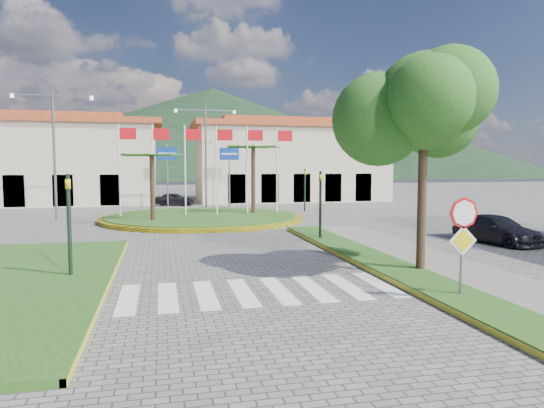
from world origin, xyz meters
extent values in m
plane|color=#5C5A57|center=(0.00, 0.00, 0.00)|extent=(160.00, 160.00, 0.00)
cube|color=gray|center=(6.00, 2.00, 0.07)|extent=(4.00, 28.00, 0.15)
cube|color=#1E4413|center=(4.80, 2.00, 0.09)|extent=(1.60, 28.00, 0.18)
cube|color=#1E4413|center=(-6.50, 6.00, 0.09)|extent=(5.00, 14.00, 0.18)
cube|color=silver|center=(0.00, 4.00, 0.01)|extent=(8.00, 3.00, 0.01)
cylinder|color=yellow|center=(0.00, 22.00, 0.12)|extent=(12.70, 12.70, 0.24)
cylinder|color=#1E4413|center=(0.00, 22.00, 0.15)|extent=(12.00, 12.00, 0.30)
cylinder|color=black|center=(-3.00, 20.00, 2.02)|extent=(0.28, 0.28, 4.05)
cylinder|color=black|center=(3.50, 23.00, 2.34)|extent=(0.28, 0.28, 4.68)
cylinder|color=silver|center=(-5.00, 22.50, 3.00)|extent=(0.10, 0.10, 6.00)
cube|color=red|center=(-4.45, 22.50, 5.40)|extent=(1.00, 0.03, 0.70)
cylinder|color=silver|center=(-3.00, 22.50, 3.00)|extent=(0.10, 0.10, 6.00)
cube|color=red|center=(-2.45, 22.50, 5.40)|extent=(1.00, 0.03, 0.70)
cylinder|color=silver|center=(-1.00, 22.50, 3.00)|extent=(0.10, 0.10, 6.00)
cube|color=red|center=(-0.45, 22.50, 5.40)|extent=(1.00, 0.03, 0.70)
cylinder|color=silver|center=(1.00, 22.50, 3.00)|extent=(0.10, 0.10, 6.00)
cube|color=red|center=(1.55, 22.50, 5.40)|extent=(1.00, 0.03, 0.70)
cylinder|color=silver|center=(3.00, 22.50, 3.00)|extent=(0.10, 0.10, 6.00)
cube|color=red|center=(3.55, 22.50, 5.40)|extent=(1.00, 0.03, 0.70)
cylinder|color=silver|center=(5.00, 22.50, 3.00)|extent=(0.10, 0.10, 6.00)
cube|color=red|center=(5.55, 22.50, 5.40)|extent=(1.00, 0.03, 0.70)
cylinder|color=slate|center=(4.90, 2.00, 1.25)|extent=(0.07, 0.07, 2.50)
cylinder|color=red|center=(4.90, 1.95, 2.25)|extent=(0.80, 0.03, 0.80)
cube|color=yellow|center=(4.90, 1.94, 1.55)|extent=(0.78, 0.03, 0.78)
cylinder|color=black|center=(5.50, 5.00, 2.20)|extent=(0.28, 0.28, 4.40)
ellipsoid|color=#154E14|center=(5.50, 5.00, 5.20)|extent=(3.60, 3.60, 3.20)
cylinder|color=black|center=(-5.20, 6.50, 1.60)|extent=(0.12, 0.12, 3.20)
imported|color=gold|center=(-5.20, 6.50, 2.60)|extent=(0.15, 0.18, 0.90)
cylinder|color=black|center=(4.50, 12.00, 1.60)|extent=(0.12, 0.12, 3.20)
imported|color=gold|center=(4.50, 12.00, 2.60)|extent=(0.15, 0.18, 0.90)
cylinder|color=black|center=(8.00, 26.00, 1.60)|extent=(0.12, 0.12, 3.20)
imported|color=gold|center=(8.00, 26.00, 2.60)|extent=(0.18, 0.15, 0.90)
cylinder|color=slate|center=(-2.00, 31.00, 2.60)|extent=(0.12, 0.12, 5.20)
cube|color=#0D3295|center=(-2.00, 30.94, 4.40)|extent=(1.60, 0.05, 1.00)
cylinder|color=slate|center=(3.00, 31.00, 2.60)|extent=(0.12, 0.12, 5.20)
cube|color=#0D3295|center=(3.00, 30.94, 4.40)|extent=(1.60, 0.05, 1.00)
cylinder|color=slate|center=(1.00, 30.00, 4.00)|extent=(0.16, 0.16, 8.00)
cube|color=slate|center=(-0.20, 30.00, 7.80)|extent=(2.40, 0.08, 0.08)
cube|color=slate|center=(2.20, 30.00, 7.80)|extent=(2.40, 0.08, 0.08)
cylinder|color=slate|center=(-9.00, 24.00, 4.00)|extent=(0.16, 0.16, 8.00)
cube|color=slate|center=(-10.20, 24.00, 7.80)|extent=(2.40, 0.08, 0.08)
cube|color=slate|center=(-7.80, 24.00, 7.80)|extent=(2.40, 0.08, 0.08)
cube|color=beige|center=(-14.00, 38.00, 3.50)|extent=(22.00, 9.00, 7.00)
cube|color=maroon|center=(-14.00, 38.00, 7.25)|extent=(23.32, 9.54, 0.50)
cube|color=maroon|center=(-14.00, 38.00, 7.75)|extent=(16.50, 4.95, 0.60)
cube|color=beige|center=(10.00, 38.00, 3.50)|extent=(18.00, 9.00, 7.00)
cube|color=maroon|center=(10.00, 38.00, 7.25)|extent=(19.08, 9.54, 0.50)
cube|color=maroon|center=(10.00, 38.00, 7.75)|extent=(13.50, 4.95, 0.60)
cone|color=black|center=(15.00, 160.00, 15.00)|extent=(180.00, 180.00, 30.00)
cone|color=black|center=(70.00, 135.00, 9.00)|extent=(120.00, 120.00, 18.00)
cone|color=black|center=(-10.00, 130.00, 8.00)|extent=(110.00, 110.00, 16.00)
imported|color=silver|center=(-14.51, 35.14, 0.58)|extent=(4.51, 2.97, 1.15)
imported|color=black|center=(-1.40, 33.56, 0.56)|extent=(3.51, 2.17, 1.12)
imported|color=black|center=(7.25, 34.76, 0.68)|extent=(4.38, 2.40, 1.37)
imported|color=black|center=(12.00, 9.79, 0.61)|extent=(2.48, 4.46, 1.22)
camera|label=1|loc=(-2.52, -8.78, 3.44)|focal=32.00mm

